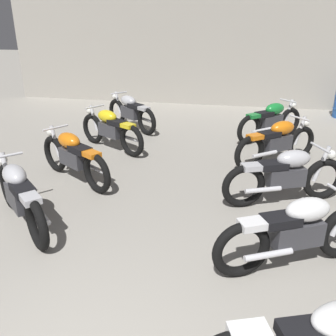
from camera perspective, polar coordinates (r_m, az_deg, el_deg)
The scene contains 9 objects.
back_wall at distance 11.99m, azimuth 7.10°, elevation 18.42°, with size 13.43×0.24×3.60m, color #9E998E.
motorcycle_left_row_1 at distance 5.17m, azimuth -22.41°, elevation -3.94°, with size 1.53×1.41×0.88m.
motorcycle_left_row_2 at distance 6.34m, azimuth -14.72°, elevation 1.86°, with size 1.72×1.16×0.88m.
motorcycle_left_row_3 at distance 7.79m, azimuth -9.05°, elevation 6.15°, with size 1.74×1.11×0.88m.
motorcycle_left_row_4 at distance 9.25m, azimuth -5.92°, elevation 8.89°, with size 1.62×1.30×0.88m.
motorcycle_right_row_1 at distance 4.26m, azimuth 19.76°, elevation -9.37°, with size 1.81×0.99×0.88m.
motorcycle_right_row_2 at distance 5.66m, azimuth 18.14°, elevation -1.07°, with size 1.86×0.86×0.88m.
motorcycle_right_row_3 at distance 7.18m, azimuth 16.91°, elevation 4.03°, with size 1.60×1.33×0.88m.
motorcycle_right_row_4 at distance 8.69m, azimuth 15.95°, elevation 7.27°, with size 1.52×1.42×0.88m.
Camera 1 is at (1.00, -1.28, 2.61)m, focal length 38.57 mm.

